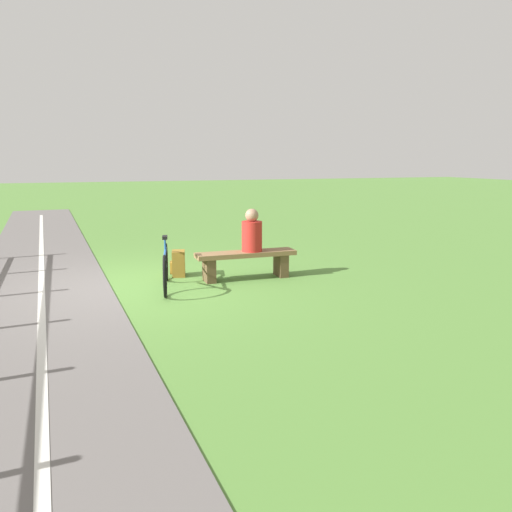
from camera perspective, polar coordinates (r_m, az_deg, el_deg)
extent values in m
plane|color=#548438|center=(8.55, -14.40, -3.45)|extent=(80.00, 80.00, 0.00)
cube|color=#66605E|center=(4.75, -22.90, -15.69)|extent=(3.98, 36.06, 0.02)
cube|color=silver|center=(4.75, -22.91, -15.58)|extent=(1.79, 31.96, 0.00)
cube|color=brown|center=(8.80, -1.15, 0.25)|extent=(1.76, 0.41, 0.08)
cube|color=brown|center=(9.07, 2.82, -1.00)|extent=(0.16, 0.36, 0.40)
cube|color=brown|center=(8.67, -5.29, -1.59)|extent=(0.16, 0.36, 0.40)
cylinder|color=#B2231E|center=(8.78, -0.46, 2.22)|extent=(0.36, 0.36, 0.52)
sphere|color=#9E755B|center=(8.73, -0.47, 4.59)|extent=(0.23, 0.23, 0.23)
torus|color=black|center=(7.75, -10.20, -2.27)|extent=(0.17, 0.65, 0.65)
torus|color=black|center=(8.82, -10.05, -0.66)|extent=(0.17, 0.65, 0.65)
cylinder|color=#1E51A3|center=(8.23, -10.18, 0.46)|extent=(0.21, 0.92, 0.04)
cylinder|color=#1E51A3|center=(8.09, -10.17, -0.71)|extent=(0.16, 0.67, 0.31)
cylinder|color=#1E51A3|center=(8.38, -10.18, 1.33)|extent=(0.03, 0.03, 0.20)
cube|color=black|center=(8.36, -10.20, 2.07)|extent=(0.12, 0.21, 0.05)
cube|color=olive|center=(9.14, -8.69, -0.83)|extent=(0.29, 0.36, 0.46)
cube|color=#A57A2A|center=(9.16, -9.50, -1.27)|extent=(0.09, 0.22, 0.21)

